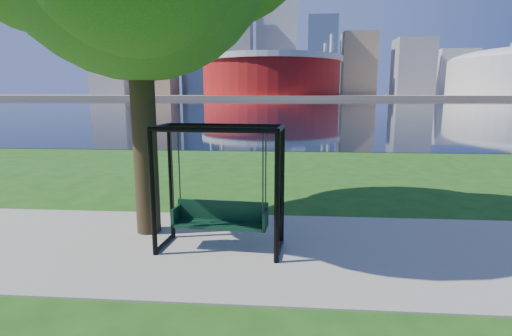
# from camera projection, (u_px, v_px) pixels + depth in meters

# --- Properties ---
(ground) EXTENTS (900.00, 900.00, 0.00)m
(ground) POSITION_uv_depth(u_px,v_px,m) (256.00, 239.00, 7.73)
(ground) COLOR #1E5114
(ground) RESTS_ON ground
(path) EXTENTS (120.00, 4.00, 0.03)m
(path) POSITION_uv_depth(u_px,v_px,m) (254.00, 248.00, 7.23)
(path) COLOR #9E937F
(path) RESTS_ON ground
(river) EXTENTS (900.00, 180.00, 0.02)m
(river) POSITION_uv_depth(u_px,v_px,m) (286.00, 104.00, 107.68)
(river) COLOR black
(river) RESTS_ON ground
(far_bank) EXTENTS (900.00, 228.00, 2.00)m
(far_bank) POSITION_uv_depth(u_px,v_px,m) (288.00, 96.00, 307.42)
(far_bank) COLOR #937F60
(far_bank) RESTS_ON ground
(stadium) EXTENTS (83.00, 83.00, 32.00)m
(stadium) POSITION_uv_depth(u_px,v_px,m) (271.00, 74.00, 236.22)
(stadium) COLOR maroon
(stadium) RESTS_ON far_bank
(skyline) EXTENTS (392.00, 66.00, 96.50)m
(skyline) POSITION_uv_depth(u_px,v_px,m) (283.00, 51.00, 314.51)
(skyline) COLOR gray
(skyline) RESTS_ON far_bank
(swing) EXTENTS (2.26, 1.12, 2.25)m
(swing) POSITION_uv_depth(u_px,v_px,m) (220.00, 191.00, 7.01)
(swing) COLOR black
(swing) RESTS_ON ground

